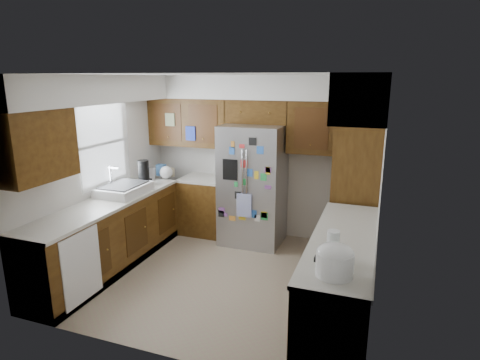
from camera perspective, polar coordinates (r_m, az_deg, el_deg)
name	(u,v)px	position (r m, az deg, el deg)	size (l,w,h in m)	color
floor	(223,276)	(5.29, -2.37, -13.43)	(3.60, 3.60, 0.00)	gray
room_shell	(225,130)	(5.10, -2.14, 7.11)	(3.64, 3.24, 2.52)	beige
left_counter_run	(132,230)	(5.74, -15.09, -6.93)	(1.36, 3.20, 0.92)	#3D230B
right_counter_run	(341,283)	(4.37, 14.17, -14.02)	(0.63, 2.25, 0.92)	#3D230B
pantry	(357,183)	(5.66, 16.30, -0.45)	(0.60, 0.90, 2.15)	#3D230B
fridge	(253,185)	(6.02, 1.85, -0.71)	(0.90, 0.79, 1.80)	#A7A7AC
bridge_cabinet	(258,112)	(6.04, 2.60, 9.71)	(0.96, 0.34, 0.35)	#3D230B
fridge_top_items	(261,91)	(6.01, 3.01, 12.53)	(0.81, 0.29, 0.27)	#2C32CA
sink_assembly	(124,189)	(5.70, -16.20, -1.24)	(0.52, 0.70, 0.37)	white
left_counter_clutter	(155,173)	(6.26, -12.03, 0.99)	(0.35, 0.87, 0.38)	black
rice_cooker	(335,259)	(3.35, 13.33, -10.92)	(0.31, 0.30, 0.27)	white
paper_towel	(333,244)	(3.66, 13.07, -8.87)	(0.11, 0.11, 0.25)	white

